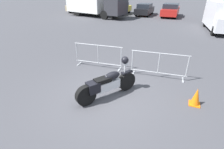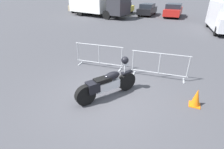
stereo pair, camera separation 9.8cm
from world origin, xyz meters
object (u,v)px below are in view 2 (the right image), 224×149
(crowd_barrier_far, at_px, (159,65))
(parked_car_black, at_px, (147,9))
(parked_car_red, at_px, (173,10))
(parked_car_tan, at_px, (82,6))
(crowd_barrier_near, at_px, (99,56))
(parked_car_yellow, at_px, (123,8))
(pedestrian, at_px, (217,13))
(traffic_cone, at_px, (196,98))
(motorcycle, at_px, (107,84))
(parked_car_green, at_px, (102,7))
(box_truck, at_px, (95,2))

(crowd_barrier_far, xyz_separation_m, parked_car_black, (-4.31, 16.64, 0.16))
(parked_car_red, bearing_deg, parked_car_tan, 91.30)
(crowd_barrier_near, relative_size, crowd_barrier_far, 1.00)
(parked_car_yellow, height_order, parked_car_red, parked_car_red)
(crowd_barrier_near, xyz_separation_m, parked_car_tan, (-11.04, 16.46, 0.22))
(parked_car_black, height_order, pedestrian, pedestrian)
(parked_car_red, relative_size, pedestrian, 2.63)
(crowd_barrier_near, xyz_separation_m, parked_car_yellow, (-4.74, 16.42, 0.17))
(traffic_cone, bearing_deg, motorcycle, -167.45)
(parked_car_green, height_order, parked_car_red, parked_car_green)
(crowd_barrier_near, distance_m, parked_car_green, 18.21)
(box_truck, height_order, parked_car_green, box_truck)
(crowd_barrier_far, xyz_separation_m, parked_car_yellow, (-7.46, 16.42, 0.17))
(parked_car_black, bearing_deg, traffic_cone, -161.97)
(box_truck, xyz_separation_m, parked_car_yellow, (2.48, 3.13, -0.91))
(parked_car_green, relative_size, pedestrian, 2.67)
(pedestrian, bearing_deg, parked_car_tan, 25.32)
(parked_car_green, bearing_deg, crowd_barrier_far, -146.66)
(parked_car_black, xyz_separation_m, parked_car_red, (3.15, 0.00, 0.05))
(crowd_barrier_near, xyz_separation_m, pedestrian, (6.02, 14.78, 0.37))
(pedestrian, bearing_deg, crowd_barrier_near, 98.80)
(parked_car_yellow, distance_m, traffic_cone, 19.97)
(crowd_barrier_far, relative_size, box_truck, 0.28)
(box_truck, height_order, parked_car_tan, box_truck)
(parked_car_tan, relative_size, parked_car_black, 1.09)
(parked_car_green, distance_m, pedestrian, 14.00)
(motorcycle, distance_m, parked_car_red, 18.72)
(crowd_barrier_near, xyz_separation_m, parked_car_green, (-7.89, 16.41, 0.22))
(box_truck, relative_size, parked_car_tan, 1.78)
(box_truck, xyz_separation_m, parked_car_tan, (-3.82, 3.16, -0.86))
(motorcycle, bearing_deg, box_truck, 62.61)
(crowd_barrier_far, height_order, parked_car_tan, parked_car_tan)
(pedestrian, distance_m, traffic_cone, 16.36)
(motorcycle, height_order, parked_car_red, parked_car_red)
(parked_car_green, bearing_deg, parked_car_yellow, -89.33)
(box_truck, height_order, parked_car_red, box_truck)
(parked_car_red, distance_m, pedestrian, 4.84)
(parked_car_yellow, relative_size, parked_car_red, 0.95)
(crowd_barrier_far, relative_size, parked_car_tan, 0.50)
(crowd_barrier_far, distance_m, parked_car_tan, 21.45)
(traffic_cone, bearing_deg, parked_car_yellow, 116.39)
(motorcycle, xyz_separation_m, parked_car_red, (0.20, 18.72, 0.26))
(parked_car_tan, xyz_separation_m, pedestrian, (17.05, -1.68, 0.15))
(crowd_barrier_near, relative_size, pedestrian, 1.34)
(parked_car_black, relative_size, traffic_cone, 7.02)
(parked_car_tan, distance_m, parked_car_black, 9.45)
(motorcycle, bearing_deg, parked_car_green, 60.03)
(parked_car_green, bearing_deg, box_truck, -167.41)
(motorcycle, distance_m, parked_car_tan, 22.30)
(parked_car_green, xyz_separation_m, parked_car_red, (9.45, 0.23, -0.01))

